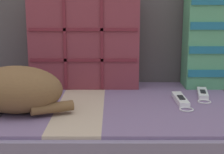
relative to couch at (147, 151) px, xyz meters
name	(u,v)px	position (x,y,z in m)	size (l,w,h in m)	color
couch	(147,151)	(0.00, 0.00, 0.00)	(1.73, 0.82, 0.42)	gray
sofa_backrest	(142,31)	(0.00, 0.34, 0.44)	(1.70, 0.14, 0.45)	#474242
throw_pillow_quilted	(86,43)	(-0.25, 0.20, 0.40)	(0.45, 0.14, 0.38)	brown
sleeping_cat	(13,91)	(-0.46, -0.17, 0.29)	(0.37, 0.21, 0.16)	brown
game_remote_near	(182,100)	(0.12, -0.05, 0.22)	(0.05, 0.21, 0.02)	white
game_remote_far	(204,94)	(0.22, 0.03, 0.22)	(0.08, 0.20, 0.02)	white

